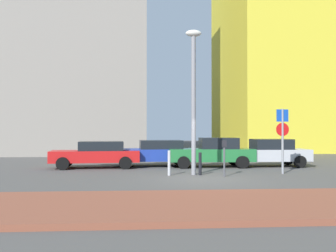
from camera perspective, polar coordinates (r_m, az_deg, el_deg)
ground_plane at (r=14.90m, az=6.00°, el=-8.20°), size 120.00×120.00×0.00m
sidewalk_brick at (r=9.65m, az=11.77°, el=-11.83°), size 40.00×3.86×0.14m
parked_car_red at (r=19.54m, az=-10.99°, el=-4.27°), size 4.63×2.17×1.38m
parked_car_blue at (r=20.12m, az=-2.09°, el=-4.12°), size 4.55×2.24×1.42m
parked_car_green at (r=19.86m, az=6.94°, el=-4.07°), size 4.54×1.99×1.57m
parked_car_silver at (r=20.68m, az=15.11°, el=-3.99°), size 4.59×1.89×1.49m
parking_sign_post at (r=17.29m, az=17.36°, el=-1.02°), size 0.60×0.10×2.93m
parking_meter at (r=15.74m, az=8.73°, el=-4.22°), size 0.18×0.14×1.52m
street_lamp at (r=16.30m, az=3.99°, el=5.84°), size 0.70×0.36×6.40m
traffic_bollard_near at (r=16.13m, az=5.01°, el=-5.87°), size 0.13×0.13×0.99m
traffic_bollard_mid at (r=15.93m, az=0.17°, el=-5.77°), size 0.12×0.12×1.08m
building_colorful_midrise at (r=43.26m, az=18.61°, el=18.03°), size 14.20×15.76×31.73m
building_under_construction at (r=36.12m, az=-12.87°, el=15.74°), size 11.38×12.87×24.40m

